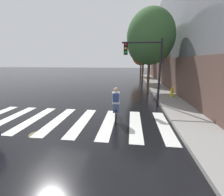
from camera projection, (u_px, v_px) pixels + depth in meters
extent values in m
plane|color=black|center=(59.00, 120.00, 7.55)|extent=(120.00, 120.00, 0.00)
cube|color=silver|center=(11.00, 118.00, 7.87)|extent=(0.55, 3.59, 0.01)
cube|color=silver|center=(34.00, 119.00, 7.71)|extent=(0.55, 3.59, 0.01)
cube|color=silver|center=(58.00, 120.00, 7.55)|extent=(0.55, 3.59, 0.01)
cube|color=silver|center=(82.00, 122.00, 7.40)|extent=(0.55, 3.59, 0.01)
cube|color=silver|center=(108.00, 123.00, 7.24)|extent=(0.55, 3.59, 0.01)
cube|color=silver|center=(135.00, 124.00, 7.08)|extent=(0.55, 3.59, 0.01)
cube|color=silver|center=(164.00, 126.00, 6.93)|extent=(0.55, 3.59, 0.01)
cylinder|color=#473D1E|center=(37.00, 134.00, 6.12)|extent=(0.64, 0.64, 0.01)
torus|color=black|center=(116.00, 117.00, 7.06)|extent=(0.12, 0.66, 0.66)
torus|color=black|center=(116.00, 110.00, 8.08)|extent=(0.12, 0.66, 0.66)
cylinder|color=black|center=(116.00, 108.00, 7.50)|extent=(0.13, 0.89, 0.05)
cylinder|color=black|center=(116.00, 108.00, 7.33)|extent=(0.04, 0.04, 0.45)
cube|color=#384772|center=(116.00, 107.00, 7.32)|extent=(0.30, 0.22, 0.56)
cube|color=silver|center=(116.00, 98.00, 7.21)|extent=(0.38, 0.27, 0.56)
sphere|color=tan|center=(116.00, 90.00, 7.12)|extent=(0.22, 0.22, 0.22)
cube|color=navy|center=(116.00, 98.00, 7.02)|extent=(0.29, 0.18, 0.40)
cylinder|color=black|center=(160.00, 74.00, 9.50)|extent=(0.14, 0.14, 4.20)
cylinder|color=black|center=(142.00, 42.00, 9.19)|extent=(2.40, 0.10, 0.10)
cube|color=black|center=(126.00, 49.00, 9.39)|extent=(0.24, 0.20, 0.76)
sphere|color=red|center=(126.00, 44.00, 9.23)|extent=(0.14, 0.14, 0.14)
sphere|color=gold|center=(126.00, 48.00, 9.29)|extent=(0.14, 0.14, 0.14)
sphere|color=green|center=(126.00, 52.00, 9.34)|extent=(0.14, 0.14, 0.14)
cylinder|color=gold|center=(172.00, 93.00, 11.82)|extent=(0.22, 0.22, 0.65)
sphere|color=gold|center=(172.00, 88.00, 11.73)|extent=(0.18, 0.18, 0.18)
cylinder|color=gold|center=(174.00, 92.00, 11.79)|extent=(0.12, 0.09, 0.09)
cylinder|color=#4C3823|center=(148.00, 75.00, 13.70)|extent=(0.24, 0.24, 3.26)
ellipsoid|color=#386033|center=(151.00, 37.00, 12.92)|extent=(4.06, 4.06, 4.67)
cylinder|color=#4C3823|center=(143.00, 71.00, 19.89)|extent=(0.24, 0.24, 3.32)
ellipsoid|color=#386033|center=(144.00, 44.00, 19.09)|extent=(4.14, 4.14, 4.76)
cylinder|color=#4C3823|center=(141.00, 70.00, 27.28)|extent=(0.24, 0.24, 2.71)
ellipsoid|color=#A5591E|center=(141.00, 54.00, 26.63)|extent=(3.37, 3.37, 3.87)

